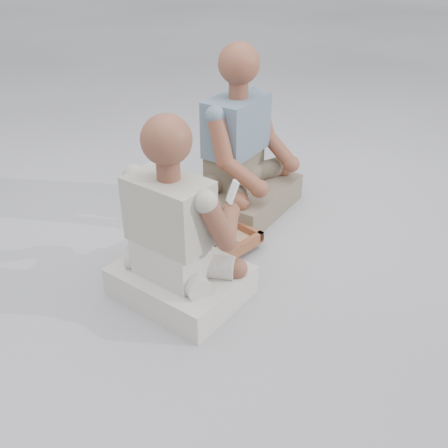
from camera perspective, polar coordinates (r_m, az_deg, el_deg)
ground at (r=2.51m, az=3.08°, el=-7.28°), size 60.00×60.00×0.00m
carved_panel at (r=3.02m, az=-3.70°, el=0.32°), size 0.58×0.39×0.04m
tool_tray at (r=2.73m, az=-2.14°, el=-2.15°), size 0.57×0.49×0.07m
chisel_0 at (r=2.73m, az=-0.38°, el=-1.65°), size 0.19×0.14×0.02m
chisel_1 at (r=2.77m, az=-0.63°, el=-1.43°), size 0.17×0.17×0.02m
chisel_2 at (r=2.80m, az=-4.46°, el=-0.92°), size 0.07×0.22×0.02m
chisel_3 at (r=2.65m, az=-1.67°, el=-2.82°), size 0.16×0.18×0.02m
chisel_4 at (r=2.83m, az=-2.63°, el=-0.57°), size 0.14×0.19×0.02m
chisel_5 at (r=2.64m, az=-1.85°, el=-3.26°), size 0.12×0.20×0.02m
chisel_6 at (r=2.89m, az=-2.30°, el=0.01°), size 0.09×0.21×0.02m
chisel_7 at (r=2.73m, az=1.61°, el=-2.02°), size 0.11×0.21×0.02m
wood_chip_0 at (r=2.90m, az=1.24°, el=-1.38°), size 0.02×0.02×0.00m
wood_chip_1 at (r=2.49m, az=-4.29°, el=-7.75°), size 0.02×0.02×0.00m
wood_chip_2 at (r=2.91m, az=-9.20°, el=-1.67°), size 0.02×0.02×0.00m
wood_chip_3 at (r=2.74m, az=-9.16°, el=-3.99°), size 0.02×0.02×0.00m
wood_chip_4 at (r=3.03m, az=-2.80°, el=0.13°), size 0.02×0.02×0.00m
wood_chip_5 at (r=3.05m, az=-4.21°, el=0.31°), size 0.02×0.02×0.00m
wood_chip_6 at (r=3.06m, az=-4.37°, el=0.33°), size 0.02×0.02×0.00m
wood_chip_7 at (r=2.79m, az=2.22°, el=-2.91°), size 0.02×0.02×0.00m
wood_chip_8 at (r=2.87m, az=-4.79°, el=-1.91°), size 0.02×0.02×0.00m
wood_chip_9 at (r=2.77m, az=-3.02°, el=-3.10°), size 0.02×0.02×0.00m
wood_chip_10 at (r=2.85m, az=-2.17°, el=-2.09°), size 0.02×0.02×0.00m
wood_chip_11 at (r=2.70m, az=-6.87°, el=-4.32°), size 0.02×0.02×0.00m
wood_chip_12 at (r=2.77m, az=0.08°, el=-3.16°), size 0.02×0.02×0.00m
craftsman at (r=2.30m, az=-5.27°, el=-1.84°), size 0.69×0.70×0.92m
companion at (r=3.06m, az=2.03°, el=7.54°), size 0.80×0.72×1.02m
mobile_phone at (r=2.43m, az=0.98°, el=3.69°), size 0.06×0.06×0.11m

